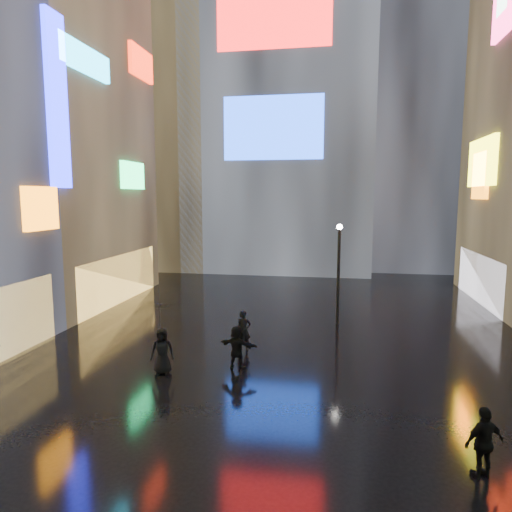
# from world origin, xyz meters

# --- Properties ---
(ground) EXTENTS (140.00, 140.00, 0.00)m
(ground) POSITION_xyz_m (0.00, 20.00, 0.00)
(ground) COLOR black
(ground) RESTS_ON ground
(building_left_far) EXTENTS (10.28, 12.00, 22.00)m
(building_left_far) POSITION_xyz_m (-15.98, 26.00, 10.98)
(building_left_far) COLOR black
(building_left_far) RESTS_ON ground
(tower_main) EXTENTS (16.00, 14.20, 42.00)m
(tower_main) POSITION_xyz_m (-3.00, 43.97, 21.01)
(tower_main) COLOR black
(tower_main) RESTS_ON ground
(tower_flank_right) EXTENTS (12.00, 12.00, 34.00)m
(tower_flank_right) POSITION_xyz_m (9.00, 46.00, 17.00)
(tower_flank_right) COLOR black
(tower_flank_right) RESTS_ON ground
(tower_flank_left) EXTENTS (10.00, 10.00, 26.00)m
(tower_flank_left) POSITION_xyz_m (-14.00, 42.00, 13.00)
(tower_flank_left) COLOR black
(tower_flank_left) RESTS_ON ground
(lamp_far) EXTENTS (0.30, 0.30, 5.20)m
(lamp_far) POSITION_xyz_m (2.30, 23.42, 2.94)
(lamp_far) COLOR black
(lamp_far) RESTS_ON ground
(pedestrian_3) EXTENTS (1.10, 0.80, 1.74)m
(pedestrian_3) POSITION_xyz_m (5.67, 10.74, 0.87)
(pedestrian_3) COLOR black
(pedestrian_3) RESTS_ON ground
(pedestrian_4) EXTENTS (0.96, 0.73, 1.75)m
(pedestrian_4) POSITION_xyz_m (-4.16, 15.46, 0.88)
(pedestrian_4) COLOR black
(pedestrian_4) RESTS_ON ground
(pedestrian_5) EXTENTS (1.63, 0.87, 1.68)m
(pedestrian_5) POSITION_xyz_m (-1.54, 16.50, 0.84)
(pedestrian_5) COLOR black
(pedestrian_5) RESTS_ON ground
(pedestrian_6) EXTENTS (0.75, 0.63, 1.74)m
(pedestrian_6) POSITION_xyz_m (-1.69, 18.51, 0.87)
(pedestrian_6) COLOR black
(pedestrian_6) RESTS_ON ground
(umbrella_2) EXTENTS (1.12, 1.10, 0.96)m
(umbrella_2) POSITION_xyz_m (-4.16, 15.46, 2.23)
(umbrella_2) COLOR black
(umbrella_2) RESTS_ON pedestrian_4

